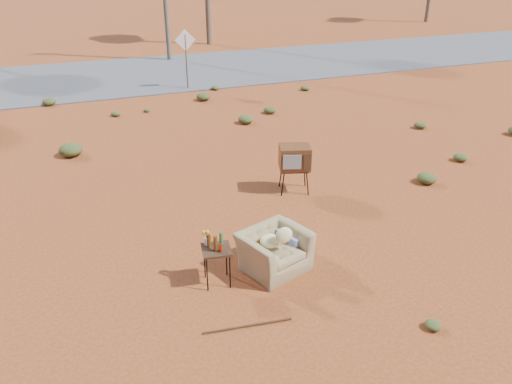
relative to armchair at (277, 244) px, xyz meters
name	(u,v)px	position (x,y,z in m)	size (l,w,h in m)	color
ground	(277,266)	(0.01, -0.01, -0.43)	(140.00, 140.00, 0.00)	#98491E
highway	(136,75)	(0.01, 14.99, -0.41)	(140.00, 7.00, 0.04)	#565659
armchair	(277,244)	(0.00, 0.00, 0.00)	(1.35, 1.13, 0.91)	#90794E
tv_unit	(295,158)	(1.50, 2.53, 0.35)	(0.78, 0.69, 1.05)	black
side_table	(214,247)	(-1.11, -0.05, 0.24)	(0.51, 0.51, 0.91)	#392114
rusty_bar	(248,326)	(-0.99, -1.24, -0.41)	(0.03, 0.03, 1.30)	#492713
road_sign	(186,48)	(1.51, 11.99, 1.07)	(0.78, 0.06, 2.19)	brown
scrub_patch	(172,169)	(-0.82, 4.40, -0.29)	(17.49, 8.07, 0.33)	#454F22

